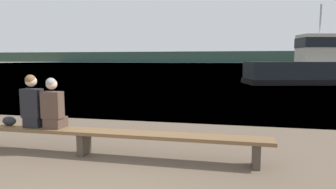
% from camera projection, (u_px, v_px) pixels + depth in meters
% --- Properties ---
extents(water_surface, '(240.00, 240.00, 0.00)m').
position_uv_depth(water_surface, '(229.00, 64.00, 125.07)').
color(water_surface, '#386084').
rests_on(water_surface, ground).
extents(far_shoreline, '(600.00, 12.00, 6.98)m').
position_uv_depth(far_shoreline, '(231.00, 57.00, 195.47)').
color(far_shoreline, '#2D3D2D').
rests_on(far_shoreline, ground).
extents(bench_main, '(6.88, 0.42, 0.48)m').
position_uv_depth(bench_main, '(84.00, 134.00, 5.65)').
color(bench_main, brown).
rests_on(bench_main, ground).
extents(person_left, '(0.38, 0.38, 1.03)m').
position_uv_depth(person_left, '(33.00, 104.00, 5.81)').
color(person_left, black).
rests_on(person_left, bench_main).
extents(person_right, '(0.38, 0.37, 0.97)m').
position_uv_depth(person_right, '(53.00, 106.00, 5.72)').
color(person_right, '#4C382D').
rests_on(person_right, bench_main).
extents(shopping_bag, '(0.29, 0.16, 0.19)m').
position_uv_depth(shopping_bag, '(9.00, 121.00, 5.99)').
color(shopping_bag, '#232328').
rests_on(shopping_bag, bench_main).
extents(tugboat_red, '(10.67, 5.38, 5.75)m').
position_uv_depth(tugboat_red, '(317.00, 68.00, 22.08)').
color(tugboat_red, black).
rests_on(tugboat_red, water_surface).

